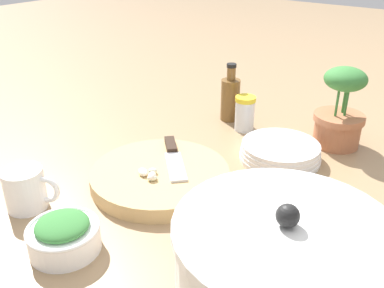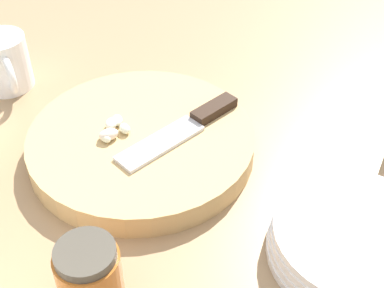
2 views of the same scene
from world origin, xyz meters
TOP-DOWN VIEW (x-y plane):
  - ground_plane at (0.00, 0.00)m, footprint 5.00×5.00m
  - cutting_board at (0.08, -0.04)m, footprint 0.29×0.29m
  - chef_knife at (0.02, -0.06)m, footprint 0.15×0.15m
  - garlic_cloves at (0.11, -0.04)m, footprint 0.04×0.06m
  - herb_bowl at (0.33, -0.03)m, footprint 0.12×0.12m
  - spice_jar at (-0.26, -0.04)m, footprint 0.05×0.05m
  - coffee_mug at (0.30, -0.19)m, footprint 0.08×0.10m
  - plate_stack at (-0.17, 0.11)m, footprint 0.18×0.18m
  - honey_jar at (0.10, 0.18)m, footprint 0.06×0.06m
  - oil_bottle at (-0.29, -0.11)m, footprint 0.05×0.05m
  - stock_pot at (0.26, 0.32)m, footprint 0.27×0.27m
  - potted_herb at (-0.32, 0.18)m, footprint 0.12×0.12m

SIDE VIEW (x-z plane):
  - ground_plane at x=0.00m, z-range 0.00..0.00m
  - cutting_board at x=0.08m, z-range 0.00..0.03m
  - plate_stack at x=-0.17m, z-range 0.00..0.04m
  - herb_bowl at x=0.33m, z-range 0.00..0.06m
  - chef_knife at x=0.02m, z-range 0.03..0.04m
  - garlic_cloves at x=0.11m, z-range 0.03..0.04m
  - honey_jar at x=0.10m, z-range 0.00..0.08m
  - coffee_mug at x=0.30m, z-range 0.00..0.08m
  - spice_jar at x=-0.26m, z-range 0.00..0.09m
  - oil_bottle at x=-0.29m, z-range -0.02..0.14m
  - stock_pot at x=0.26m, z-range -0.01..0.18m
  - potted_herb at x=-0.32m, z-range -0.01..0.18m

